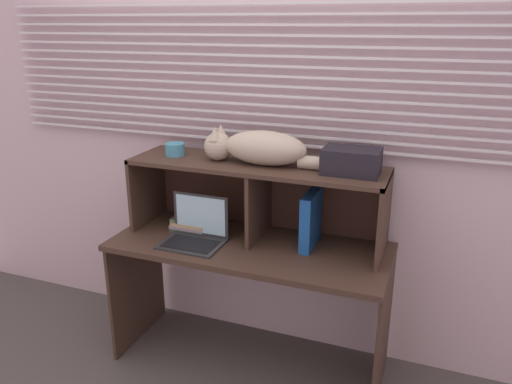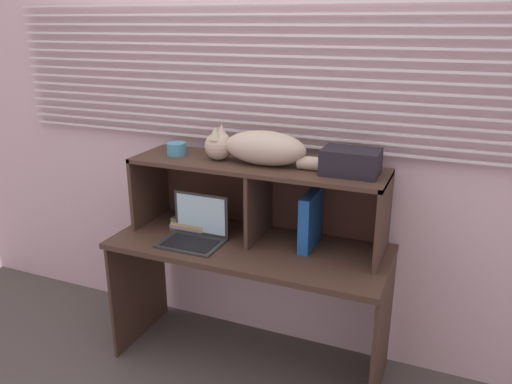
% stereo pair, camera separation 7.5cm
% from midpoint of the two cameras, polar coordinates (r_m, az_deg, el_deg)
% --- Properties ---
extents(back_panel_with_blinds, '(4.40, 0.08, 2.50)m').
position_cam_midpoint_polar(back_panel_with_blinds, '(2.70, 2.70, 7.53)').
color(back_panel_with_blinds, beige).
rests_on(back_panel_with_blinds, ground).
extents(desk, '(1.41, 0.58, 0.71)m').
position_cam_midpoint_polar(desk, '(2.64, -0.01, -8.59)').
color(desk, '#402B21').
rests_on(desk, ground).
extents(hutch_shelf_unit, '(1.31, 0.36, 0.40)m').
position_cam_midpoint_polar(hutch_shelf_unit, '(2.59, 1.15, 0.92)').
color(hutch_shelf_unit, '#402B21').
rests_on(hutch_shelf_unit, desk).
extents(cat, '(0.74, 0.19, 0.18)m').
position_cam_midpoint_polar(cat, '(2.50, 1.16, 4.99)').
color(cat, '#B9A890').
rests_on(cat, hutch_shelf_unit).
extents(laptop, '(0.31, 0.23, 0.24)m').
position_cam_midpoint_polar(laptop, '(2.61, -6.09, -4.50)').
color(laptop, '#2B2B2B').
rests_on(laptop, desk).
extents(binder_upright, '(0.05, 0.24, 0.28)m').
position_cam_midpoint_polar(binder_upright, '(2.52, 7.02, -3.18)').
color(binder_upright, '#194D97').
rests_on(binder_upright, desk).
extents(book_stack, '(0.20, 0.22, 0.07)m').
position_cam_midpoint_polar(book_stack, '(2.79, -6.10, -3.27)').
color(book_stack, '#445C4D').
rests_on(book_stack, desk).
extents(small_basket, '(0.10, 0.10, 0.07)m').
position_cam_midpoint_polar(small_basket, '(2.71, -8.20, 4.85)').
color(small_basket, teal).
rests_on(small_basket, hutch_shelf_unit).
extents(storage_box, '(0.26, 0.18, 0.12)m').
position_cam_midpoint_polar(storage_box, '(2.38, 11.56, 3.35)').
color(storage_box, black).
rests_on(storage_box, hutch_shelf_unit).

